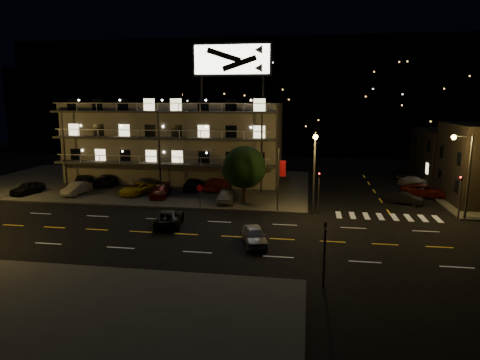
# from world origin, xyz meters

# --- Properties ---
(ground) EXTENTS (140.00, 140.00, 0.00)m
(ground) POSITION_xyz_m (0.00, 0.00, 0.00)
(ground) COLOR black
(ground) RESTS_ON ground
(curb_nw) EXTENTS (44.00, 24.00, 0.15)m
(curb_nw) POSITION_xyz_m (-14.00, 20.00, 0.07)
(curb_nw) COLOR #3A3B38
(curb_nw) RESTS_ON ground
(motel) EXTENTS (28.00, 13.80, 18.10)m
(motel) POSITION_xyz_m (-9.94, 23.88, 5.34)
(motel) COLOR gray
(motel) RESTS_ON ground
(side_bldg_back) EXTENTS (14.06, 12.00, 7.00)m
(side_bldg_back) POSITION_xyz_m (29.99, 28.00, 3.50)
(side_bldg_back) COLOR black
(side_bldg_back) RESTS_ON ground
(hill_backdrop) EXTENTS (120.00, 25.00, 24.00)m
(hill_backdrop) POSITION_xyz_m (-5.94, 68.78, 11.55)
(hill_backdrop) COLOR black
(hill_backdrop) RESTS_ON ground
(streetlight_nc) EXTENTS (0.44, 1.92, 8.00)m
(streetlight_nc) POSITION_xyz_m (8.50, 7.94, 4.96)
(streetlight_nc) COLOR #2D2D30
(streetlight_nc) RESTS_ON ground
(streetlight_ne) EXTENTS (1.92, 0.44, 8.00)m
(streetlight_ne) POSITION_xyz_m (22.14, 8.30, 4.96)
(streetlight_ne) COLOR #2D2D30
(streetlight_ne) RESTS_ON ground
(signal_nw) EXTENTS (0.20, 0.27, 4.60)m
(signal_nw) POSITION_xyz_m (9.00, 8.50, 2.57)
(signal_nw) COLOR #2D2D30
(signal_nw) RESTS_ON ground
(signal_sw) EXTENTS (0.20, 0.27, 4.60)m
(signal_sw) POSITION_xyz_m (9.00, -8.50, 2.57)
(signal_sw) COLOR #2D2D30
(signal_sw) RESTS_ON ground
(signal_ne) EXTENTS (0.27, 0.20, 4.60)m
(signal_ne) POSITION_xyz_m (22.00, 8.50, 2.57)
(signal_ne) COLOR #2D2D30
(signal_ne) RESTS_ON ground
(banner_north) EXTENTS (0.83, 0.16, 6.40)m
(banner_north) POSITION_xyz_m (5.09, 8.40, 3.43)
(banner_north) COLOR #2D2D30
(banner_north) RESTS_ON ground
(stop_sign) EXTENTS (0.91, 0.11, 2.61)m
(stop_sign) POSITION_xyz_m (-3.00, 8.57, 1.71)
(stop_sign) COLOR #2D2D30
(stop_sign) RESTS_ON ground
(tree) EXTENTS (4.80, 4.62, 6.04)m
(tree) POSITION_xyz_m (1.09, 11.90, 3.74)
(tree) COLOR black
(tree) RESTS_ON curb_nw
(lot_car_0) EXTENTS (2.54, 4.45, 1.43)m
(lot_car_0) POSITION_xyz_m (-24.49, 11.34, 0.86)
(lot_car_0) COLOR black
(lot_car_0) RESTS_ON curb_nw
(lot_car_1) EXTENTS (1.88, 4.40, 1.41)m
(lot_car_1) POSITION_xyz_m (-18.63, 11.90, 0.85)
(lot_car_1) COLOR #939398
(lot_car_1) RESTS_ON curb_nw
(lot_car_2) EXTENTS (3.97, 5.37, 1.36)m
(lot_car_2) POSITION_xyz_m (-11.62, 13.18, 0.83)
(lot_car_2) COLOR gold
(lot_car_2) RESTS_ON curb_nw
(lot_car_3) EXTENTS (2.42, 4.79, 1.34)m
(lot_car_3) POSITION_xyz_m (-8.57, 12.32, 0.82)
(lot_car_3) COLOR #4E0F0B
(lot_car_3) RESTS_ON curb_nw
(lot_car_4) EXTENTS (2.07, 4.42, 1.46)m
(lot_car_4) POSITION_xyz_m (-0.75, 10.94, 0.88)
(lot_car_4) COLOR #939398
(lot_car_4) RESTS_ON curb_nw
(lot_car_5) EXTENTS (2.32, 4.43, 1.39)m
(lot_car_5) POSITION_xyz_m (-20.31, 16.95, 0.84)
(lot_car_5) COLOR black
(lot_car_5) RESTS_ON curb_nw
(lot_car_6) EXTENTS (2.84, 5.44, 1.46)m
(lot_car_6) POSITION_xyz_m (-17.45, 17.50, 0.88)
(lot_car_6) COLOR black
(lot_car_6) RESTS_ON curb_nw
(lot_car_7) EXTENTS (3.25, 4.70, 1.26)m
(lot_car_7) POSITION_xyz_m (-11.88, 17.05, 0.78)
(lot_car_7) COLOR #939398
(lot_car_7) RESTS_ON curb_nw
(lot_car_8) EXTENTS (1.79, 4.46, 1.52)m
(lot_car_8) POSITION_xyz_m (-5.85, 16.53, 0.91)
(lot_car_8) COLOR black
(lot_car_8) RESTS_ON curb_nw
(lot_car_9) EXTENTS (3.03, 4.95, 1.54)m
(lot_car_9) POSITION_xyz_m (-2.70, 16.71, 0.92)
(lot_car_9) COLOR #4E0F0B
(lot_car_9) RESTS_ON curb_nw
(side_car_0) EXTENTS (4.00, 2.69, 1.25)m
(side_car_0) POSITION_xyz_m (18.28, 13.82, 0.62)
(side_car_0) COLOR black
(side_car_0) RESTS_ON ground
(side_car_1) EXTENTS (5.82, 4.33, 1.47)m
(side_car_1) POSITION_xyz_m (21.30, 17.75, 0.73)
(side_car_1) COLOR #4E0F0B
(side_car_1) RESTS_ON ground
(side_car_2) EXTENTS (4.66, 3.34, 1.25)m
(side_car_2) POSITION_xyz_m (21.55, 24.01, 0.63)
(side_car_2) COLOR #939398
(side_car_2) RESTS_ON ground
(side_car_3) EXTENTS (4.49, 2.03, 1.50)m
(side_car_3) POSITION_xyz_m (21.92, 28.60, 0.75)
(side_car_3) COLOR black
(side_car_3) RESTS_ON ground
(road_car_east) EXTENTS (2.72, 4.44, 1.41)m
(road_car_east) POSITION_xyz_m (3.95, -1.58, 0.71)
(road_car_east) COLOR #939398
(road_car_east) RESTS_ON ground
(road_car_west) EXTENTS (2.97, 5.14, 1.35)m
(road_car_west) POSITION_xyz_m (-4.23, 2.33, 0.67)
(road_car_west) COLOR black
(road_car_west) RESTS_ON ground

